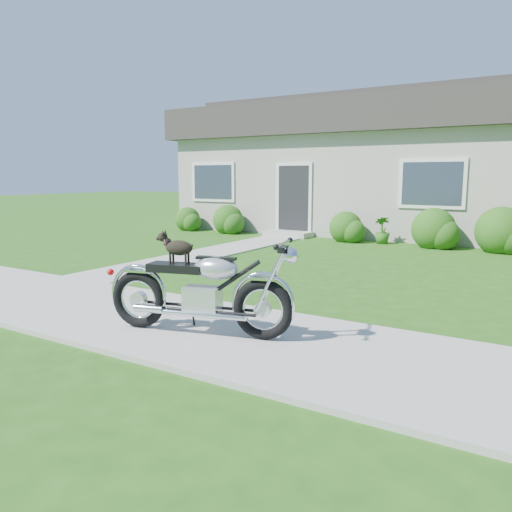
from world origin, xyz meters
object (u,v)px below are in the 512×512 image
at_px(potted_plant_right, 382,230).
at_px(potted_plant_left, 224,221).
at_px(house, 375,165).
at_px(motorcycle_with_dog, 202,290).

bearing_deg(potted_plant_right, potted_plant_left, 180.00).
bearing_deg(house, potted_plant_right, -68.04).
bearing_deg(potted_plant_left, house, 42.37).
bearing_deg(motorcycle_with_dog, house, 85.42).
xyz_separation_m(house, potted_plant_right, (1.39, -3.44, -1.79)).
bearing_deg(motorcycle_with_dog, potted_plant_right, 80.30).
distance_m(house, potted_plant_right, 4.13).
bearing_deg(potted_plant_left, potted_plant_right, 0.00).
xyz_separation_m(potted_plant_left, motorcycle_with_dog, (5.88, -8.77, 0.17)).
relative_size(potted_plant_left, motorcycle_with_dog, 0.34).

